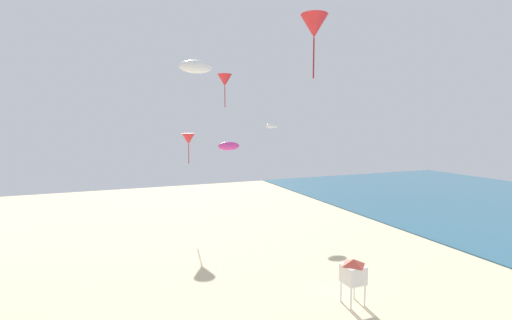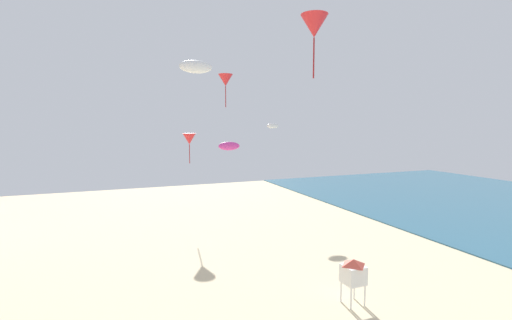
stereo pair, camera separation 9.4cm
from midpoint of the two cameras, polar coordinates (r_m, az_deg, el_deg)
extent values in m
cylinder|color=white|center=(21.10, 14.77, -20.55)|extent=(0.10, 0.10, 1.20)
cylinder|color=white|center=(21.61, 16.80, -19.96)|extent=(0.10, 0.10, 1.20)
cylinder|color=white|center=(21.75, 13.26, -19.69)|extent=(0.10, 0.10, 1.20)
cylinder|color=white|center=(22.25, 15.26, -19.15)|extent=(0.10, 0.10, 1.20)
cube|color=white|center=(21.23, 15.10, -17.14)|extent=(1.10, 1.10, 1.00)
pyramid|color=#D14C3D|center=(20.98, 15.15, -15.44)|extent=(1.10, 1.10, 0.35)
ellipsoid|color=white|center=(42.61, 2.50, 5.47)|extent=(1.55, 0.43, 0.60)
cone|color=red|center=(36.09, -5.08, 12.56)|extent=(1.42, 1.42, 1.16)
cylinder|color=maroon|center=(35.93, -5.05, 10.01)|extent=(0.08, 0.08, 2.06)
cone|color=red|center=(21.48, 9.11, 20.32)|extent=(1.53, 1.53, 1.25)
cylinder|color=maroon|center=(21.10, 9.04, 15.74)|extent=(0.08, 0.08, 2.23)
ellipsoid|color=#DB3D9E|center=(23.74, -4.47, 2.23)|extent=(1.46, 0.41, 0.57)
ellipsoid|color=white|center=(21.72, -9.72, 14.43)|extent=(1.94, 0.54, 0.75)
cone|color=red|center=(38.55, -10.78, 3.34)|extent=(1.41, 1.41, 1.15)
cylinder|color=maroon|center=(38.63, -10.74, 0.97)|extent=(0.08, 0.08, 2.05)
camera|label=1|loc=(0.05, -90.13, -0.01)|focal=25.11mm
camera|label=2|loc=(0.05, 89.87, 0.01)|focal=25.11mm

